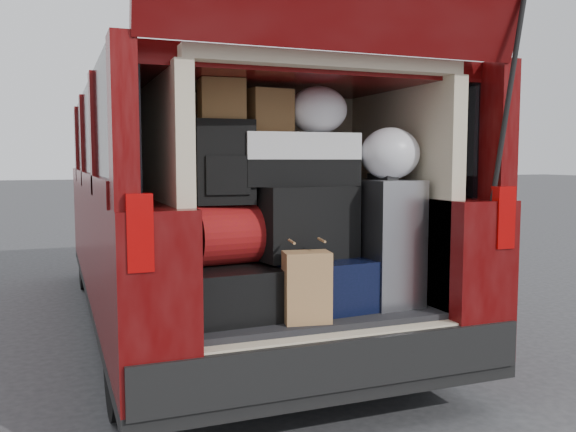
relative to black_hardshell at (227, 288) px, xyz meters
name	(u,v)px	position (x,y,z in m)	size (l,w,h in m)	color
ground	(311,421)	(0.38, -0.16, -0.67)	(80.00, 80.00, 0.00)	#313133
minivan	(216,210)	(0.38, 1.70, 0.24)	(1.90, 5.35, 2.77)	black
load_floor	(291,351)	(0.38, 0.12, -0.40)	(1.24, 1.05, 0.55)	black
black_hardshell	(227,288)	(0.00, 0.00, 0.00)	(0.44, 0.60, 0.24)	black
navy_hardshell	(310,281)	(0.43, -0.01, 0.01)	(0.47, 0.58, 0.25)	black
silver_roller	(382,241)	(0.82, -0.07, 0.20)	(0.27, 0.43, 0.64)	silver
kraft_bag	(307,287)	(0.30, -0.30, 0.04)	(0.21, 0.14, 0.33)	#B0784F
red_duffel	(238,233)	(0.06, 0.01, 0.27)	(0.45, 0.29, 0.29)	maroon
black_soft_case	(303,222)	(0.40, 0.00, 0.31)	(0.51, 0.30, 0.36)	black
backpack	(223,162)	(-0.01, 0.00, 0.61)	(0.28, 0.17, 0.40)	black
twotone_duffel	(296,159)	(0.38, 0.04, 0.63)	(0.59, 0.30, 0.26)	silver
grocery_sack_lower	(221,100)	(-0.02, 0.02, 0.91)	(0.21, 0.17, 0.19)	brown
grocery_sack_upper	(268,111)	(0.24, 0.07, 0.87)	(0.22, 0.18, 0.22)	brown
plastic_bag_center	(318,110)	(0.50, 0.05, 0.88)	(0.30, 0.28, 0.24)	white
plastic_bag_right	(390,154)	(0.84, -0.10, 0.66)	(0.31, 0.29, 0.27)	white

